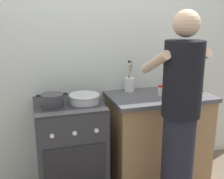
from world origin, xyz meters
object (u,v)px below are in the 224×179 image
Objects in this scene: stove_range at (70,149)px; spice_bottle at (160,90)px; person at (180,120)px; utensil_crock at (129,83)px; oil_bottle at (182,84)px; pot at (52,100)px; mixing_bowl at (84,98)px.

stove_range is 1.03m from spice_bottle.
utensil_crock is at bearing 99.71° from person.
utensil_crock is at bearing 137.59° from spice_bottle.
utensil_crock is 1.41× the size of oil_bottle.
person is (-0.33, -0.53, -0.14)m from oil_bottle.
person is (0.13, -0.78, -0.13)m from utensil_crock.
pot is 0.94× the size of mixing_bowl.
person is (-0.11, -0.56, -0.09)m from spice_bottle.
person is at bearing -121.42° from oil_bottle.
stove_range is at bearing -162.23° from utensil_crock.
utensil_crock reaches higher than stove_range.
pot is at bearing -162.87° from utensil_crock.
pot is 1.08m from person.
mixing_bowl is at bearing -0.49° from pot.
oil_bottle is at bearing 0.07° from pot.
pot is 2.67× the size of spice_bottle.
spice_bottle is at bearing -42.41° from utensil_crock.
mixing_bowl is at bearing -14.97° from stove_range.
oil_bottle is at bearing 58.58° from person.
utensil_crock is (0.66, 0.21, 0.54)m from stove_range.
mixing_bowl is at bearing -154.42° from utensil_crock.
utensil_crock is at bearing 17.13° from pot.
mixing_bowl is 0.58m from utensil_crock.
oil_bottle is (1.26, 0.00, 0.05)m from pot.
spice_bottle is 0.42× the size of oil_bottle.
pot is at bearing -165.95° from stove_range.
spice_bottle is at bearing -0.40° from stove_range.
pot is 0.28m from mixing_bowl.
utensil_crock reaches higher than mixing_bowl.
pot is 1.04m from spice_bottle.
oil_bottle is 0.14× the size of person.
person reaches higher than oil_bottle.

